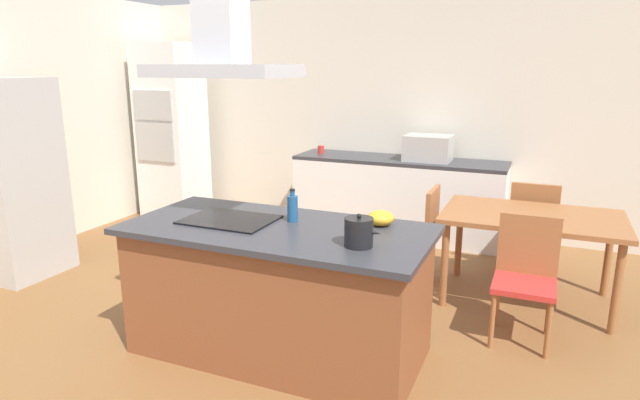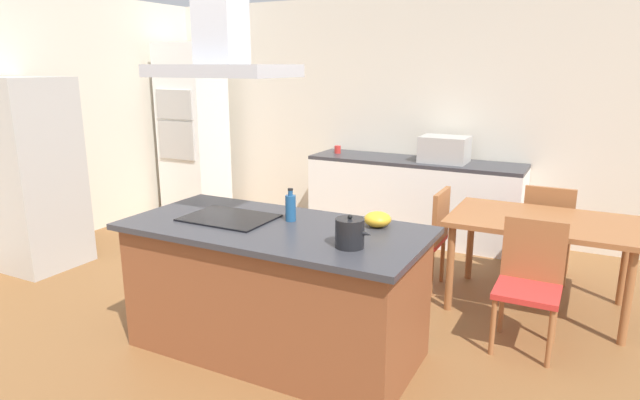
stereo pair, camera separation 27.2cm
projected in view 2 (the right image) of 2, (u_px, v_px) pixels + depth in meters
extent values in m
plane|color=brown|center=(361.00, 276.00, 5.05)|extent=(16.00, 16.00, 0.00)
cube|color=beige|center=(422.00, 116.00, 6.22)|extent=(7.20, 0.10, 2.70)
cube|color=beige|center=(52.00, 120.00, 5.82)|extent=(0.10, 8.80, 2.70)
cube|color=brown|center=(275.00, 292.00, 3.65)|extent=(1.92, 0.86, 0.86)
cube|color=#333338|center=(274.00, 228.00, 3.54)|extent=(2.02, 0.96, 0.04)
cube|color=black|center=(229.00, 218.00, 3.69)|extent=(0.60, 0.44, 0.01)
cylinder|color=black|center=(350.00, 233.00, 3.10)|extent=(0.17, 0.17, 0.17)
sphere|color=black|center=(350.00, 217.00, 3.07)|extent=(0.03, 0.03, 0.03)
cone|color=black|center=(367.00, 234.00, 3.05)|extent=(0.06, 0.03, 0.04)
cylinder|color=navy|center=(291.00, 208.00, 3.62)|extent=(0.07, 0.07, 0.18)
cylinder|color=navy|center=(290.00, 193.00, 3.60)|extent=(0.03, 0.03, 0.04)
cylinder|color=black|center=(290.00, 189.00, 3.59)|extent=(0.04, 0.04, 0.01)
ellipsoid|color=gold|center=(378.00, 219.00, 3.50)|extent=(0.18, 0.18, 0.10)
cube|color=white|center=(413.00, 200.00, 6.11)|extent=(2.38, 0.62, 0.86)
cube|color=#333338|center=(415.00, 161.00, 6.00)|extent=(2.38, 0.62, 0.04)
cube|color=#B2AFAA|center=(444.00, 149.00, 5.82)|extent=(0.50, 0.38, 0.28)
cylinder|color=red|center=(338.00, 149.00, 6.42)|extent=(0.08, 0.08, 0.09)
cube|color=white|center=(193.00, 130.00, 7.06)|extent=(0.70, 0.64, 2.20)
cube|color=#B2AFAA|center=(174.00, 104.00, 6.69)|extent=(0.56, 0.02, 0.36)
cube|color=#B2AFAA|center=(177.00, 140.00, 6.80)|extent=(0.56, 0.02, 0.48)
cube|color=#B2AFAA|center=(29.00, 174.00, 5.15)|extent=(0.80, 0.70, 1.82)
cube|color=#995B33|center=(543.00, 221.00, 4.23)|extent=(1.40, 0.90, 0.04)
cylinder|color=#995B33|center=(450.00, 268.00, 4.28)|extent=(0.06, 0.06, 0.71)
cylinder|color=#995B33|center=(628.00, 298.00, 3.73)|extent=(0.06, 0.06, 0.71)
cylinder|color=#995B33|center=(470.00, 242.00, 4.92)|extent=(0.06, 0.06, 0.71)
cylinder|color=#995B33|center=(625.00, 264.00, 4.37)|extent=(0.06, 0.06, 0.71)
cube|color=red|center=(527.00, 291.00, 3.66)|extent=(0.42, 0.42, 0.04)
cube|color=#995B33|center=(534.00, 250.00, 3.76)|extent=(0.42, 0.04, 0.44)
cylinder|color=#995B33|center=(550.00, 339.00, 3.48)|extent=(0.04, 0.04, 0.41)
cylinder|color=#995B33|center=(493.00, 327.00, 3.64)|extent=(0.04, 0.04, 0.41)
cylinder|color=#995B33|center=(555.00, 316.00, 3.79)|extent=(0.04, 0.04, 0.41)
cylinder|color=#995B33|center=(502.00, 306.00, 3.95)|extent=(0.04, 0.04, 0.41)
cube|color=red|center=(418.00, 239.00, 4.75)|extent=(0.42, 0.42, 0.04)
cube|color=#995B33|center=(441.00, 216.00, 4.61)|extent=(0.04, 0.42, 0.44)
cylinder|color=#995B33|center=(391.00, 266.00, 4.73)|extent=(0.04, 0.04, 0.41)
cylinder|color=#995B33|center=(404.00, 254.00, 5.04)|extent=(0.04, 0.04, 0.41)
cylinder|color=#995B33|center=(431.00, 273.00, 4.57)|extent=(0.04, 0.04, 0.41)
cylinder|color=#995B33|center=(442.00, 260.00, 4.88)|extent=(0.04, 0.04, 0.41)
cube|color=red|center=(548.00, 232.00, 4.95)|extent=(0.42, 0.42, 0.04)
cube|color=#995B33|center=(549.00, 212.00, 4.73)|extent=(0.42, 0.04, 0.44)
cylinder|color=#995B33|center=(527.00, 247.00, 5.24)|extent=(0.04, 0.04, 0.41)
cylinder|color=#995B33|center=(568.00, 252.00, 5.08)|extent=(0.04, 0.04, 0.41)
cylinder|color=#995B33|center=(522.00, 258.00, 4.93)|extent=(0.04, 0.04, 0.41)
cylinder|color=#995B33|center=(565.00, 265.00, 4.77)|extent=(0.04, 0.04, 0.41)
cube|color=#ADADB2|center=(223.00, 71.00, 3.45)|extent=(0.90, 0.55, 0.08)
cube|color=#ADADB2|center=(220.00, 7.00, 3.36)|extent=(0.28, 0.24, 0.70)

